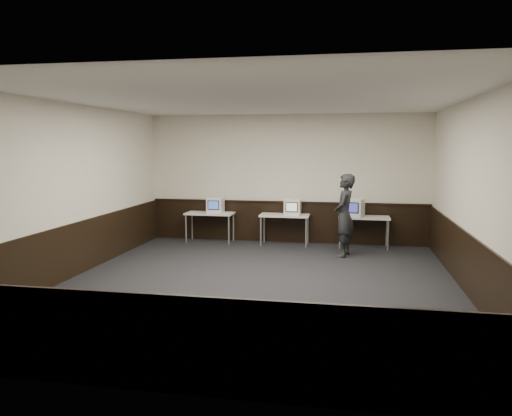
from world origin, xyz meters
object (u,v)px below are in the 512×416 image
at_px(desk_center, 285,217).
at_px(person, 344,215).
at_px(desk_left, 210,215).
at_px(emac_center, 293,207).
at_px(emac_right, 354,208).
at_px(desk_right, 364,220).
at_px(emac_left, 215,205).

bearing_deg(desk_center, person, -35.74).
height_order(desk_left, emac_center, emac_center).
bearing_deg(person, emac_right, 177.55).
height_order(desk_center, emac_center, emac_center).
bearing_deg(emac_right, emac_center, -165.74).
bearing_deg(desk_center, emac_right, -0.64).
xyz_separation_m(desk_left, desk_right, (3.80, 0.00, 0.00)).
height_order(desk_center, desk_right, same).
distance_m(desk_right, person, 1.16).
bearing_deg(desk_right, desk_center, 180.00).
bearing_deg(emac_right, person, -87.87).
distance_m(desk_center, emac_center, 0.33).
bearing_deg(desk_right, emac_center, -179.32).
distance_m(emac_center, person, 1.62).
xyz_separation_m(desk_center, emac_center, (0.19, -0.02, 0.27)).
bearing_deg(desk_right, person, -113.46).
xyz_separation_m(desk_left, desk_center, (1.90, 0.00, 0.00)).
bearing_deg(emac_left, desk_right, -1.69).
xyz_separation_m(emac_left, emac_right, (3.42, -0.04, 0.02)).
relative_size(desk_left, desk_center, 1.00).
bearing_deg(emac_left, emac_right, -2.03).
bearing_deg(desk_left, person, -17.29).
distance_m(desk_center, emac_left, 1.78).
distance_m(emac_right, person, 1.05).
xyz_separation_m(desk_left, person, (3.35, -1.04, 0.23)).
relative_size(emac_center, emac_right, 0.80).
height_order(desk_left, person, person).
bearing_deg(emac_right, desk_left, -166.10).
bearing_deg(emac_left, emac_center, -2.52).
bearing_deg(emac_right, desk_right, 18.79).
height_order(desk_right, person, person).
height_order(emac_left, person, person).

